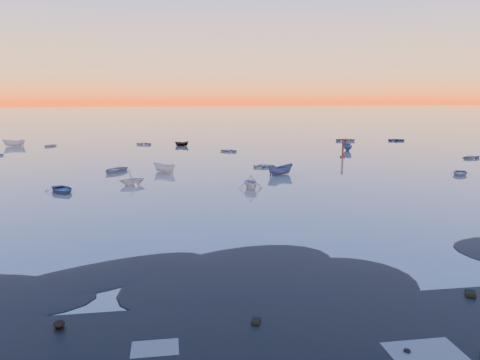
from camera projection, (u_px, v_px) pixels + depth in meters
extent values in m
plane|color=#6D635B|center=(200.00, 136.00, 125.98)|extent=(600.00, 600.00, 0.00)
imported|color=#394A6D|center=(62.00, 192.00, 53.60)|extent=(4.64, 3.62, 1.08)
imported|color=#394A6D|center=(280.00, 175.00, 65.06)|extent=(3.27, 4.54, 1.45)
imported|color=silver|center=(251.00, 188.00, 55.77)|extent=(3.75, 1.85, 1.28)
cylinder|color=#4C1610|center=(342.00, 157.00, 83.24)|extent=(0.96, 0.96, 0.32)
cylinder|color=#4C1610|center=(343.00, 150.00, 83.00)|extent=(0.34, 0.34, 2.77)
cone|color=#4C1610|center=(343.00, 140.00, 82.70)|extent=(0.64, 0.64, 0.53)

